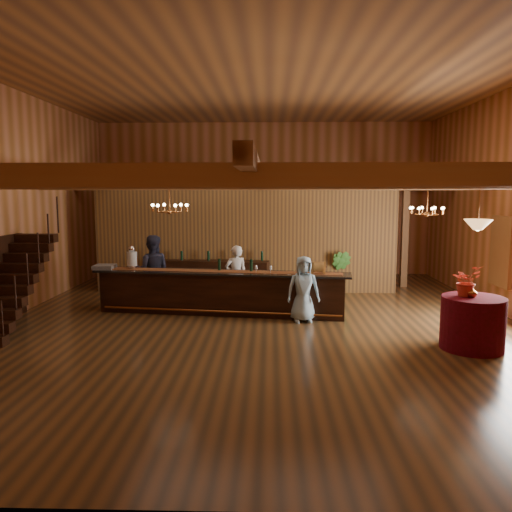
{
  "coord_description": "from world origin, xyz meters",
  "views": [
    {
      "loc": [
        0.24,
        -11.36,
        3.0
      ],
      "look_at": [
        -0.1,
        0.62,
        1.47
      ],
      "focal_mm": 35.0,
      "sensor_mm": 36.0,
      "label": 1
    }
  ],
  "objects_px": {
    "beverage_dispenser": "(132,258)",
    "round_table": "(472,323)",
    "backbar_shelf": "(209,277)",
    "guest": "(303,289)",
    "staff_second": "(152,270)",
    "tasting_bar": "(221,292)",
    "chandelier_right": "(427,210)",
    "pendant_lamp": "(478,225)",
    "floor_plant": "(339,272)",
    "chandelier_left": "(170,208)",
    "raffle_drum": "(318,267)",
    "bartender": "(236,276)"
  },
  "relations": [
    {
      "from": "backbar_shelf",
      "to": "bartender",
      "type": "height_order",
      "value": "bartender"
    },
    {
      "from": "pendant_lamp",
      "to": "guest",
      "type": "xyz_separation_m",
      "value": [
        -3.11,
        1.97,
        -1.63
      ]
    },
    {
      "from": "floor_plant",
      "to": "backbar_shelf",
      "type": "bearing_deg",
      "value": -176.93
    },
    {
      "from": "staff_second",
      "to": "tasting_bar",
      "type": "bearing_deg",
      "value": 148.95
    },
    {
      "from": "chandelier_left",
      "to": "staff_second",
      "type": "height_order",
      "value": "chandelier_left"
    },
    {
      "from": "tasting_bar",
      "to": "chandelier_left",
      "type": "height_order",
      "value": "chandelier_left"
    },
    {
      "from": "raffle_drum",
      "to": "bartender",
      "type": "bearing_deg",
      "value": 150.27
    },
    {
      "from": "beverage_dispenser",
      "to": "backbar_shelf",
      "type": "height_order",
      "value": "beverage_dispenser"
    },
    {
      "from": "pendant_lamp",
      "to": "beverage_dispenser",
      "type": "bearing_deg",
      "value": 157.66
    },
    {
      "from": "guest",
      "to": "raffle_drum",
      "type": "bearing_deg",
      "value": 39.52
    },
    {
      "from": "round_table",
      "to": "tasting_bar",
      "type": "bearing_deg",
      "value": 152.26
    },
    {
      "from": "chandelier_left",
      "to": "raffle_drum",
      "type": "bearing_deg",
      "value": 11.41
    },
    {
      "from": "tasting_bar",
      "to": "bartender",
      "type": "height_order",
      "value": "bartender"
    },
    {
      "from": "staff_second",
      "to": "backbar_shelf",
      "type": "bearing_deg",
      "value": -136.47
    },
    {
      "from": "beverage_dispenser",
      "to": "backbar_shelf",
      "type": "xyz_separation_m",
      "value": [
        1.7,
        2.07,
        -0.85
      ]
    },
    {
      "from": "tasting_bar",
      "to": "staff_second",
      "type": "bearing_deg",
      "value": 162.84
    },
    {
      "from": "guest",
      "to": "floor_plant",
      "type": "relative_size",
      "value": 1.2
    },
    {
      "from": "tasting_bar",
      "to": "raffle_drum",
      "type": "height_order",
      "value": "raffle_drum"
    },
    {
      "from": "tasting_bar",
      "to": "pendant_lamp",
      "type": "distance_m",
      "value": 6.07
    },
    {
      "from": "backbar_shelf",
      "to": "chandelier_right",
      "type": "height_order",
      "value": "chandelier_right"
    },
    {
      "from": "beverage_dispenser",
      "to": "chandelier_left",
      "type": "xyz_separation_m",
      "value": [
        1.28,
        -1.4,
        1.31
      ]
    },
    {
      "from": "tasting_bar",
      "to": "staff_second",
      "type": "relative_size",
      "value": 3.41
    },
    {
      "from": "beverage_dispenser",
      "to": "staff_second",
      "type": "relative_size",
      "value": 0.32
    },
    {
      "from": "raffle_drum",
      "to": "floor_plant",
      "type": "height_order",
      "value": "raffle_drum"
    },
    {
      "from": "backbar_shelf",
      "to": "floor_plant",
      "type": "xyz_separation_m",
      "value": [
        3.87,
        0.21,
        0.14
      ]
    },
    {
      "from": "backbar_shelf",
      "to": "guest",
      "type": "bearing_deg",
      "value": -42.84
    },
    {
      "from": "tasting_bar",
      "to": "guest",
      "type": "bearing_deg",
      "value": -12.25
    },
    {
      "from": "round_table",
      "to": "chandelier_left",
      "type": "xyz_separation_m",
      "value": [
        -6.13,
        1.64,
        2.15
      ]
    },
    {
      "from": "backbar_shelf",
      "to": "chandelier_right",
      "type": "relative_size",
      "value": 4.46
    },
    {
      "from": "beverage_dispenser",
      "to": "round_table",
      "type": "xyz_separation_m",
      "value": [
        7.41,
        -3.04,
        -0.84
      ]
    },
    {
      "from": "chandelier_left",
      "to": "pendant_lamp",
      "type": "xyz_separation_m",
      "value": [
        6.13,
        -1.64,
        -0.26
      ]
    },
    {
      "from": "chandelier_right",
      "to": "bartender",
      "type": "relative_size",
      "value": 0.49
    },
    {
      "from": "chandelier_right",
      "to": "staff_second",
      "type": "height_order",
      "value": "chandelier_right"
    },
    {
      "from": "staff_second",
      "to": "floor_plant",
      "type": "bearing_deg",
      "value": -167.64
    },
    {
      "from": "staff_second",
      "to": "guest",
      "type": "height_order",
      "value": "staff_second"
    },
    {
      "from": "chandelier_left",
      "to": "bartender",
      "type": "bearing_deg",
      "value": 54.04
    },
    {
      "from": "tasting_bar",
      "to": "guest",
      "type": "relative_size",
      "value": 4.16
    },
    {
      "from": "chandelier_right",
      "to": "pendant_lamp",
      "type": "height_order",
      "value": "same"
    },
    {
      "from": "raffle_drum",
      "to": "guest",
      "type": "distance_m",
      "value": 0.7
    },
    {
      "from": "pendant_lamp",
      "to": "floor_plant",
      "type": "height_order",
      "value": "pendant_lamp"
    },
    {
      "from": "chandelier_left",
      "to": "bartender",
      "type": "height_order",
      "value": "chandelier_left"
    },
    {
      "from": "staff_second",
      "to": "guest",
      "type": "distance_m",
      "value": 4.22
    },
    {
      "from": "chandelier_right",
      "to": "floor_plant",
      "type": "bearing_deg",
      "value": 121.05
    },
    {
      "from": "backbar_shelf",
      "to": "round_table",
      "type": "relative_size",
      "value": 3.03
    },
    {
      "from": "staff_second",
      "to": "round_table",
      "type": "bearing_deg",
      "value": 146.68
    },
    {
      "from": "chandelier_right",
      "to": "guest",
      "type": "bearing_deg",
      "value": -169.0
    },
    {
      "from": "staff_second",
      "to": "chandelier_right",
      "type": "bearing_deg",
      "value": 165.14
    },
    {
      "from": "bartender",
      "to": "staff_second",
      "type": "xyz_separation_m",
      "value": [
        -2.23,
        0.07,
        0.13
      ]
    },
    {
      "from": "raffle_drum",
      "to": "chandelier_right",
      "type": "bearing_deg",
      "value": 4.81
    },
    {
      "from": "raffle_drum",
      "to": "chandelier_right",
      "type": "distance_m",
      "value": 2.91
    }
  ]
}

